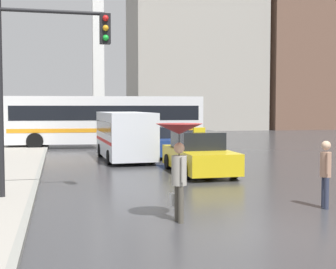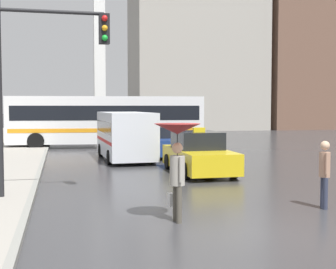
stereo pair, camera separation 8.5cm
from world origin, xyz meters
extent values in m
plane|color=#38383A|center=(0.00, 0.00, 0.00)|extent=(300.00, 300.00, 0.00)
cube|color=gray|center=(-4.43, 0.00, 0.06)|extent=(0.16, 120.00, 0.13)
cube|color=gold|center=(1.35, 8.14, 0.54)|extent=(1.80, 4.44, 0.74)
cube|color=black|center=(1.35, 8.36, 1.23)|extent=(1.58, 2.00, 0.64)
cylinder|color=black|center=(2.21, 6.77, 0.30)|extent=(0.20, 0.60, 0.60)
cylinder|color=black|center=(0.50, 6.77, 0.30)|extent=(0.20, 0.60, 0.60)
cylinder|color=black|center=(2.21, 9.52, 0.30)|extent=(0.20, 0.60, 0.60)
cylinder|color=black|center=(0.50, 9.52, 0.30)|extent=(0.20, 0.60, 0.60)
cube|color=yellow|center=(1.35, 8.14, 1.63)|extent=(0.44, 0.16, 0.16)
cube|color=navy|center=(1.30, 14.32, 0.54)|extent=(1.80, 4.21, 0.76)
cube|color=black|center=(1.30, 14.53, 1.19)|extent=(1.58, 1.89, 0.53)
cylinder|color=black|center=(2.15, 13.01, 0.30)|extent=(0.20, 0.60, 0.60)
cylinder|color=black|center=(0.44, 13.01, 0.30)|extent=(0.20, 0.60, 0.60)
cylinder|color=black|center=(2.15, 15.63, 0.30)|extent=(0.20, 0.60, 0.60)
cylinder|color=black|center=(0.44, 15.63, 0.30)|extent=(0.20, 0.60, 0.60)
cube|color=silver|center=(-0.72, 13.14, 1.19)|extent=(2.18, 5.49, 2.04)
cube|color=black|center=(-0.72, 13.14, 1.55)|extent=(2.19, 5.06, 0.53)
cube|color=red|center=(-0.72, 13.14, 0.93)|extent=(2.20, 5.27, 0.14)
cylinder|color=black|center=(0.28, 11.54, 0.32)|extent=(0.22, 0.64, 0.63)
cylinder|color=black|center=(-1.62, 11.48, 0.32)|extent=(0.22, 0.64, 0.63)
cylinder|color=black|center=(0.17, 14.80, 0.32)|extent=(0.22, 0.64, 0.63)
cylinder|color=black|center=(-1.73, 14.73, 0.32)|extent=(0.22, 0.64, 0.63)
cube|color=silver|center=(-0.90, 20.25, 1.67)|extent=(11.81, 3.53, 2.81)
cube|color=black|center=(-0.90, 20.25, 2.09)|extent=(11.23, 3.50, 0.86)
cube|color=orange|center=(-0.90, 20.25, 1.08)|extent=(11.46, 3.52, 0.24)
cylinder|color=black|center=(-5.06, 19.42, 0.48)|extent=(0.98, 0.36, 0.96)
cylinder|color=black|center=(-4.84, 21.81, 0.48)|extent=(0.98, 0.36, 0.96)
cylinder|color=black|center=(2.76, 18.72, 0.48)|extent=(0.98, 0.36, 0.96)
cylinder|color=black|center=(2.97, 21.11, 0.48)|extent=(0.98, 0.36, 0.96)
cylinder|color=#4C473D|center=(-1.20, 1.09, 0.40)|extent=(0.13, 0.13, 0.80)
cylinder|color=#4C473D|center=(-1.23, 1.30, 0.40)|extent=(0.13, 0.13, 0.80)
cylinder|color=gray|center=(-1.21, 1.20, 1.12)|extent=(0.36, 0.36, 0.63)
sphere|color=tan|center=(-1.21, 1.20, 1.60)|extent=(0.23, 0.23, 0.23)
cylinder|color=gray|center=(-1.19, 0.99, 1.17)|extent=(0.08, 0.08, 0.54)
cylinder|color=gray|center=(-1.23, 1.40, 1.17)|extent=(0.08, 0.08, 0.54)
cone|color=maroon|center=(-1.21, 1.20, 2.01)|extent=(1.00, 1.00, 0.23)
cylinder|color=black|center=(-1.21, 1.20, 1.67)|extent=(0.02, 0.02, 0.68)
cube|color=white|center=(-1.29, 1.47, 0.44)|extent=(0.12, 0.19, 0.28)
cylinder|color=#2D3347|center=(2.65, 1.81, 0.39)|extent=(0.15, 0.15, 0.77)
cylinder|color=#2D3347|center=(2.58, 1.60, 0.39)|extent=(0.15, 0.15, 0.77)
cylinder|color=tan|center=(2.61, 1.71, 1.08)|extent=(0.33, 0.33, 0.61)
sphere|color=#DBAD89|center=(2.61, 1.71, 1.54)|extent=(0.22, 0.22, 0.22)
cylinder|color=tan|center=(2.66, 1.87, 1.12)|extent=(0.09, 0.09, 0.52)
cylinder|color=tan|center=(2.57, 1.54, 1.12)|extent=(0.09, 0.09, 0.52)
cylinder|color=black|center=(-5.18, 4.36, 2.64)|extent=(0.14, 0.14, 5.28)
cylinder|color=black|center=(-3.82, 4.36, 4.98)|extent=(2.72, 0.10, 0.10)
cube|color=black|center=(-2.46, 4.36, 4.58)|extent=(0.28, 0.28, 0.80)
sphere|color=red|center=(-2.46, 4.20, 4.84)|extent=(0.16, 0.16, 0.16)
sphere|color=orange|center=(-2.46, 4.20, 4.58)|extent=(0.16, 0.16, 0.16)
sphere|color=green|center=(-2.46, 4.20, 4.32)|extent=(0.16, 0.16, 0.16)
cube|color=white|center=(-0.48, 30.42, 9.30)|extent=(0.90, 0.90, 18.60)
camera|label=1|loc=(-3.72, -8.44, 2.50)|focal=50.00mm
camera|label=2|loc=(-3.64, -8.46, 2.50)|focal=50.00mm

